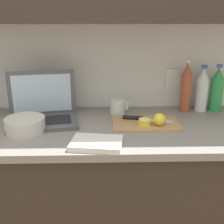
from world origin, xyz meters
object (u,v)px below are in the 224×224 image
object	(u,v)px
bottle_green_soda	(186,88)
measuring_cup	(117,106)
bottle_oil_tall	(202,90)
bottle_water_clear	(217,90)
knife	(139,118)
lemon_half_cut	(144,122)
cutting_board	(146,123)
laptop	(43,110)
bowl_white	(25,125)
lemon_whole_beside	(159,119)

from	to	relation	value
bottle_green_soda	measuring_cup	distance (m)	0.42
bottle_oil_tall	bottle_water_clear	world-z (taller)	bottle_water_clear
knife	measuring_cup	size ratio (longest dim) A/B	2.52
lemon_half_cut	cutting_board	bearing A→B (deg)	72.04
bottle_green_soda	bottle_water_clear	xyz separation A→B (m)	(0.19, -0.00, -0.01)
knife	bottle_green_soda	bearing A→B (deg)	41.42
laptop	knife	xyz separation A→B (m)	(0.52, -0.01, -0.05)
bottle_oil_tall	bowl_white	xyz separation A→B (m)	(-0.97, -0.31, -0.09)
bottle_green_soda	bottle_oil_tall	bearing A→B (deg)	-0.00
bottle_green_soda	bowl_white	distance (m)	0.93
cutting_board	lemon_half_cut	world-z (taller)	lemon_half_cut
laptop	bottle_green_soda	xyz separation A→B (m)	(0.81, 0.16, 0.08)
cutting_board	bottle_oil_tall	size ratio (longest dim) A/B	1.28
bottle_green_soda	bottle_water_clear	world-z (taller)	bottle_green_soda
bottle_water_clear	measuring_cup	world-z (taller)	bottle_water_clear
lemon_half_cut	bottle_green_soda	size ratio (longest dim) A/B	0.20
measuring_cup	bowl_white	xyz separation A→B (m)	(-0.46, -0.27, -0.01)
cutting_board	measuring_cup	xyz separation A→B (m)	(-0.14, 0.18, 0.04)
lemon_whole_beside	lemon_half_cut	bearing A→B (deg)	174.24
bottle_water_clear	bowl_white	distance (m)	1.10
lemon_half_cut	bottle_oil_tall	world-z (taller)	bottle_oil_tall
knife	bowl_white	xyz separation A→B (m)	(-0.57, -0.13, 0.02)
cutting_board	lemon_whole_beside	distance (m)	0.09
lemon_whole_beside	bottle_oil_tall	world-z (taller)	bottle_oil_tall
bottle_green_soda	bowl_white	bearing A→B (deg)	-160.50
bottle_green_soda	cutting_board	bearing A→B (deg)	-140.53
cutting_board	laptop	bearing A→B (deg)	174.40
bottle_green_soda	bottle_oil_tall	size ratio (longest dim) A/B	1.12
cutting_board	knife	bearing A→B (deg)	127.45
bottle_water_clear	bowl_white	xyz separation A→B (m)	(-1.05, -0.31, -0.09)
bottle_green_soda	bottle_water_clear	bearing A→B (deg)	-0.00
lemon_whole_beside	measuring_cup	xyz separation A→B (m)	(-0.20, 0.22, 0.00)
laptop	knife	world-z (taller)	laptop
cutting_board	knife	distance (m)	0.05
bottle_oil_tall	measuring_cup	bearing A→B (deg)	-175.21
laptop	lemon_half_cut	xyz separation A→B (m)	(0.53, -0.09, -0.04)
lemon_half_cut	measuring_cup	bearing A→B (deg)	121.08
cutting_board	measuring_cup	bearing A→B (deg)	128.91
bowl_white	bottle_water_clear	bearing A→B (deg)	16.28
cutting_board	knife	size ratio (longest dim) A/B	1.30
cutting_board	bottle_water_clear	bearing A→B (deg)	25.81
laptop	bottle_oil_tall	bearing A→B (deg)	-0.16
cutting_board	bottle_green_soda	size ratio (longest dim) A/B	1.14
cutting_board	bottle_oil_tall	bearing A→B (deg)	31.03
bottle_oil_tall	measuring_cup	world-z (taller)	bottle_oil_tall
bottle_oil_tall	measuring_cup	distance (m)	0.51
lemon_whole_beside	bottle_water_clear	xyz separation A→B (m)	(0.39, 0.26, 0.09)
lemon_half_cut	lemon_whole_beside	bearing A→B (deg)	-5.76
laptop	lemon_half_cut	world-z (taller)	laptop
bottle_oil_tall	lemon_whole_beside	bearing A→B (deg)	-138.59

